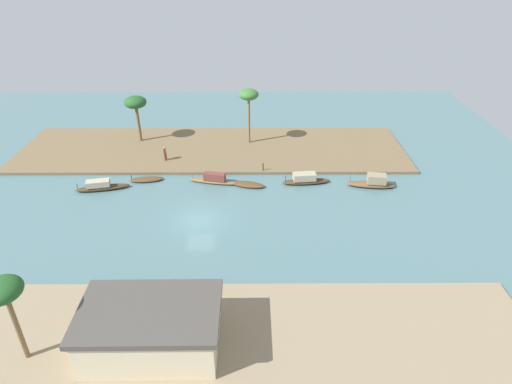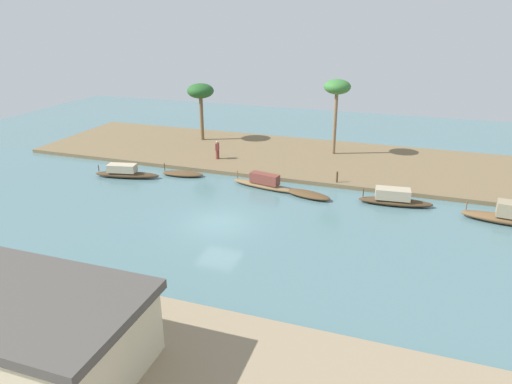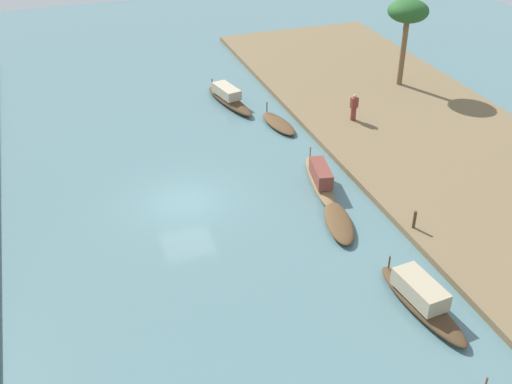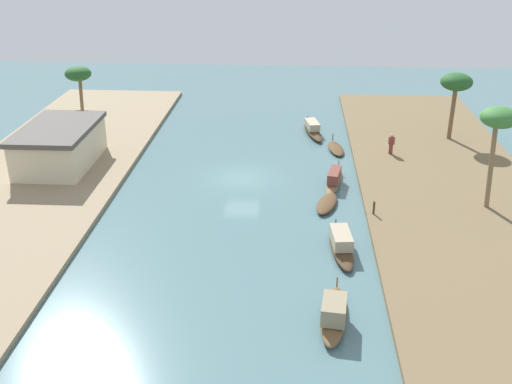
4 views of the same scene
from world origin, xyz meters
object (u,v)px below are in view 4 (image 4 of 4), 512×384
palm_tree_left_near (499,121)px  palm_tree_left_far (456,84)px  sampan_with_tall_canopy (334,313)px  sampan_with_red_awning (336,149)px  sampan_near_left_bank (341,244)px  sampan_foreground (327,203)px  mooring_post (374,208)px  sampan_midstream (313,129)px  person_on_near_bank (391,145)px  palm_tree_right_tall (78,76)px  sampan_downstream_large (334,179)px  riverside_building (60,145)px

palm_tree_left_near → palm_tree_left_far: size_ratio=1.19×
sampan_with_tall_canopy → palm_tree_left_near: (12.54, -10.31, 5.54)m
sampan_with_red_awning → sampan_near_left_bank: sampan_near_left_bank is taller
sampan_near_left_bank → sampan_foreground: size_ratio=1.38×
sampan_with_tall_canopy → palm_tree_left_near: 17.15m
sampan_near_left_bank → mooring_post: size_ratio=5.93×
sampan_midstream → person_on_near_bank: 8.06m
sampan_foreground → mooring_post: size_ratio=4.29×
sampan_midstream → sampan_foreground: 14.61m
sampan_near_left_bank → palm_tree_left_near: palm_tree_left_near is taller
sampan_midstream → palm_tree_left_near: size_ratio=0.81×
mooring_post → sampan_foreground: bearing=61.1°
sampan_with_tall_canopy → person_on_near_bank: size_ratio=3.03×
sampan_foreground → mooring_post: mooring_post is taller
sampan_midstream → palm_tree_right_tall: bearing=83.6°
palm_tree_left_near → palm_tree_right_tall: palm_tree_left_near is taller
sampan_downstream_large → riverside_building: (1.93, 20.39, 1.40)m
riverside_building → palm_tree_left_far: bearing=-75.9°
palm_tree_right_tall → riverside_building: palm_tree_right_tall is taller
palm_tree_left_near → riverside_building: (5.43, 29.85, -4.24)m
sampan_with_tall_canopy → mooring_post: sampan_with_tall_canopy is taller
sampan_near_left_bank → person_on_near_bank: (15.12, -4.82, 0.62)m
palm_tree_right_tall → sampan_with_red_awning: bearing=-95.8°
sampan_with_tall_canopy → sampan_near_left_bank: bearing=0.2°
sampan_with_tall_canopy → palm_tree_right_tall: 32.68m
sampan_downstream_large → sampan_near_left_bank: sampan_near_left_bank is taller
sampan_with_red_awning → palm_tree_left_near: (-10.53, -8.94, 5.89)m
sampan_with_tall_canopy → sampan_midstream: sampan_with_tall_canopy is taller
sampan_with_tall_canopy → mooring_post: size_ratio=5.80×
sampan_downstream_large → sampan_near_left_bank: 9.34m
person_on_near_bank → sampan_with_tall_canopy: bearing=66.4°
sampan_with_red_awning → person_on_near_bank: 4.48m
sampan_foreground → mooring_post: bearing=-104.7°
riverside_building → palm_tree_left_near: bearing=-100.7°
mooring_post → sampan_downstream_large: bearing=23.5°
sampan_near_left_bank → palm_tree_right_tall: (18.57, 20.93, 4.84)m
sampan_foreground → palm_tree_left_far: (13.27, -10.80, 4.81)m
sampan_near_left_bank → riverside_building: 23.25m
sampan_with_tall_canopy → riverside_building: riverside_building is taller
sampan_downstream_large → palm_tree_right_tall: size_ratio=0.91×
sampan_with_red_awning → sampan_near_left_bank: (-16.36, 0.62, 0.28)m
riverside_building → palm_tree_right_tall: bearing=4.6°
mooring_post → sampan_with_tall_canopy: bearing=164.5°
person_on_near_bank → palm_tree_left_far: (4.00, -5.43, 3.94)m
sampan_downstream_large → mooring_post: 5.52m
palm_tree_right_tall → palm_tree_left_far: bearing=-89.0°
palm_tree_left_near → riverside_building: palm_tree_left_near is taller
sampan_with_red_awning → palm_tree_left_near: palm_tree_left_near is taller
sampan_with_red_awning → sampan_foreground: 10.57m
palm_tree_right_tall → riverside_building: size_ratio=0.70×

